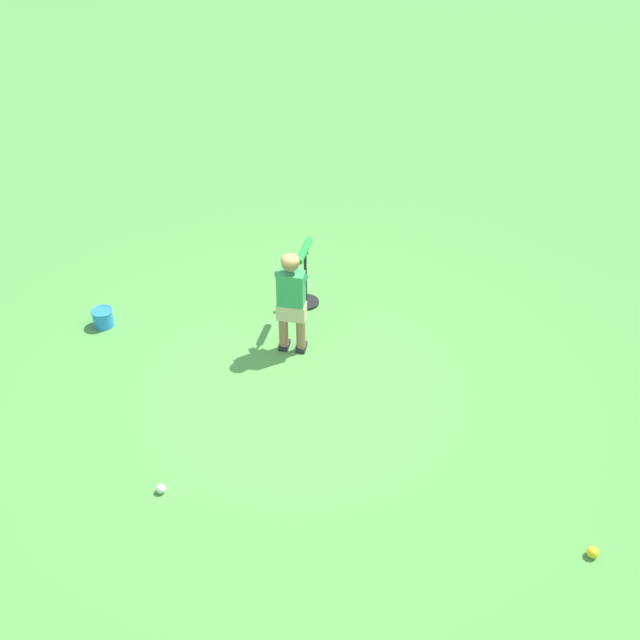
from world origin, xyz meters
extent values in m
plane|color=#519942|center=(0.00, 0.00, 0.00)|extent=(40.00, 40.00, 0.00)
cube|color=#232328|center=(-0.51, -0.38, 0.03)|extent=(0.17, 0.13, 0.05)
cylinder|color=#996B4C|center=(-0.49, -0.37, 0.21)|extent=(0.09, 0.09, 0.34)
cube|color=#232328|center=(-0.56, -0.22, 0.03)|extent=(0.17, 0.13, 0.05)
cylinder|color=#996B4C|center=(-0.54, -0.21, 0.21)|extent=(0.09, 0.09, 0.34)
cube|color=#C6B284|center=(-0.51, -0.29, 0.46)|extent=(0.22, 0.30, 0.16)
cube|color=#339351|center=(-0.51, -0.29, 0.71)|extent=(0.21, 0.28, 0.34)
sphere|color=#996B4C|center=(-0.51, -0.29, 1.00)|extent=(0.17, 0.17, 0.17)
ellipsoid|color=tan|center=(-0.50, -0.29, 1.02)|extent=(0.22, 0.22, 0.11)
sphere|color=green|center=(-0.65, -0.33, 0.80)|extent=(0.04, 0.04, 0.04)
cylinder|color=black|center=(-0.74, -0.35, 0.81)|extent=(0.14, 0.05, 0.05)
cylinder|color=green|center=(-0.97, -0.39, 0.85)|extent=(0.35, 0.13, 0.11)
sphere|color=green|center=(-1.14, -0.42, 0.87)|extent=(0.07, 0.07, 0.07)
cylinder|color=#339351|center=(-0.60, -0.35, 0.81)|extent=(0.30, 0.20, 0.14)
cylinder|color=#339351|center=(-0.62, -0.29, 0.81)|extent=(0.21, 0.30, 0.14)
sphere|color=white|center=(1.57, -0.35, 0.04)|extent=(0.08, 0.08, 0.08)
sphere|color=yellow|center=(0.67, 2.81, 0.04)|extent=(0.09, 0.09, 0.09)
cylinder|color=black|center=(-1.27, -0.54, 0.01)|extent=(0.28, 0.28, 0.03)
cylinder|color=black|center=(-1.27, -0.54, 0.31)|extent=(0.03, 0.03, 0.55)
cone|color=black|center=(-1.27, -0.54, 0.60)|extent=(0.07, 0.07, 0.04)
cylinder|color=#2884DB|center=(0.00, -2.19, 0.09)|extent=(0.20, 0.20, 0.18)
torus|color=#2884DB|center=(0.00, -2.19, 0.18)|extent=(0.22, 0.22, 0.02)
camera|label=1|loc=(4.80, 2.68, 4.73)|focal=44.27mm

